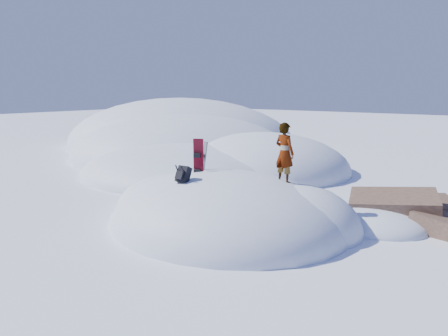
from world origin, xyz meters
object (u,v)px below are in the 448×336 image
Objects in this scene: backpack at (183,175)px; person at (284,153)px; snowboard_red at (198,165)px; snowboard_dark at (203,164)px.

person reaches higher than backpack.
snowboard_red is at bearing 105.09° from backpack.
person is at bearing -3.89° from snowboard_red.
snowboard_red is 1.13× the size of snowboard_dark.
person reaches higher than snowboard_red.
snowboard_red is 2.49m from person.
snowboard_dark is 2.57m from person.
snowboard_red is 2.99× the size of backpack.
snowboard_dark is 0.83× the size of person.
backpack is 0.32× the size of person.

